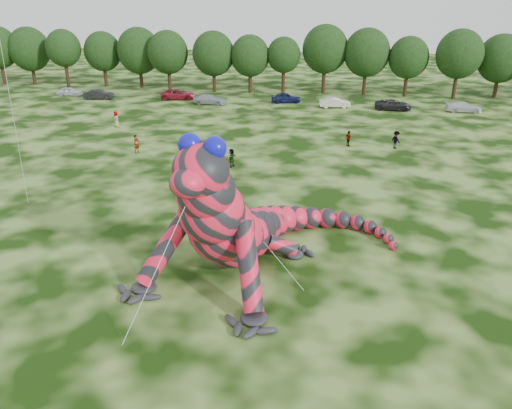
{
  "coord_description": "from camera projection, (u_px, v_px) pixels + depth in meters",
  "views": [
    {
      "loc": [
        9.77,
        -22.96,
        14.79
      ],
      "look_at": [
        5.68,
        2.12,
        4.0
      ],
      "focal_mm": 35.0,
      "sensor_mm": 36.0,
      "label": 1
    }
  ],
  "objects": [
    {
      "name": "spectator_3",
      "position": [
        349.0,
        139.0,
        51.91
      ],
      "size": [
        0.92,
        0.99,
        1.63
      ],
      "primitive_type": "imported",
      "rotation": [
        0.0,
        0.0,
        2.26
      ],
      "color": "gray",
      "rests_on": "ground"
    },
    {
      "name": "car_7",
      "position": [
        463.0,
        107.0,
        67.0
      ],
      "size": [
        4.75,
        2.03,
        1.37
      ],
      "primitive_type": "imported",
      "rotation": [
        0.0,
        0.0,
        1.6
      ],
      "color": "silver",
      "rests_on": "ground"
    },
    {
      "name": "tree_8",
      "position": [
        250.0,
        64.0,
        78.73
      ],
      "size": [
        6.14,
        5.53,
        8.94
      ],
      "primitive_type": null,
      "color": "black",
      "rests_on": "ground"
    },
    {
      "name": "spectator_2",
      "position": [
        396.0,
        140.0,
        51.11
      ],
      "size": [
        1.24,
        1.37,
        1.84
      ],
      "primitive_type": "imported",
      "rotation": [
        0.0,
        0.0,
        2.17
      ],
      "color": "gray",
      "rests_on": "ground"
    },
    {
      "name": "tree_11",
      "position": [
        366.0,
        62.0,
        76.94
      ],
      "size": [
        7.01,
        6.31,
        10.07
      ],
      "primitive_type": null,
      "color": "black",
      "rests_on": "ground"
    },
    {
      "name": "tree_13",
      "position": [
        458.0,
        64.0,
        73.98
      ],
      "size": [
        6.83,
        6.15,
        10.13
      ],
      "primitive_type": null,
      "color": "black",
      "rests_on": "ground"
    },
    {
      "name": "car_2",
      "position": [
        179.0,
        94.0,
        75.08
      ],
      "size": [
        5.71,
        3.46,
        1.48
      ],
      "primitive_type": "imported",
      "rotation": [
        0.0,
        0.0,
        1.77
      ],
      "color": "maroon",
      "rests_on": "ground"
    },
    {
      "name": "car_3",
      "position": [
        210.0,
        99.0,
        71.78
      ],
      "size": [
        4.84,
        2.06,
        1.39
      ],
      "primitive_type": "imported",
      "rotation": [
        0.0,
        0.0,
        1.55
      ],
      "color": "#9EA3A7",
      "rests_on": "ground"
    },
    {
      "name": "tree_2",
      "position": [
        30.0,
        56.0,
        85.96
      ],
      "size": [
        7.04,
        6.34,
        9.64
      ],
      "primitive_type": null,
      "color": "black",
      "rests_on": "ground"
    },
    {
      "name": "spectator_0",
      "position": [
        137.0,
        144.0,
        49.72
      ],
      "size": [
        0.68,
        0.8,
        1.85
      ],
      "primitive_type": "imported",
      "rotation": [
        0.0,
        0.0,
        1.14
      ],
      "color": "gray",
      "rests_on": "ground"
    },
    {
      "name": "car_5",
      "position": [
        335.0,
        102.0,
        69.64
      ],
      "size": [
        4.48,
        2.17,
        1.41
      ],
      "primitive_type": "imported",
      "rotation": [
        0.0,
        0.0,
        1.73
      ],
      "color": "silver",
      "rests_on": "ground"
    },
    {
      "name": "tree_6",
      "position": [
        168.0,
        61.0,
        80.33
      ],
      "size": [
        6.52,
        5.86,
        9.49
      ],
      "primitive_type": null,
      "color": "black",
      "rests_on": "ground"
    },
    {
      "name": "tree_7",
      "position": [
        214.0,
        62.0,
        79.33
      ],
      "size": [
        6.68,
        6.01,
        9.48
      ],
      "primitive_type": null,
      "color": "black",
      "rests_on": "ground"
    },
    {
      "name": "tree_12",
      "position": [
        408.0,
        67.0,
        75.82
      ],
      "size": [
        5.99,
        5.39,
        8.97
      ],
      "primitive_type": null,
      "color": "black",
      "rests_on": "ground"
    },
    {
      "name": "tree_9",
      "position": [
        284.0,
        65.0,
        78.33
      ],
      "size": [
        5.27,
        4.74,
        8.68
      ],
      "primitive_type": null,
      "color": "black",
      "rests_on": "ground"
    },
    {
      "name": "car_4",
      "position": [
        286.0,
        98.0,
        72.72
      ],
      "size": [
        4.56,
        2.57,
        1.46
      ],
      "primitive_type": "imported",
      "rotation": [
        0.0,
        0.0,
        1.78
      ],
      "color": "#131B48",
      "rests_on": "ground"
    },
    {
      "name": "tree_5",
      "position": [
        139.0,
        58.0,
        82.68
      ],
      "size": [
        7.16,
        6.44,
        9.8
      ],
      "primitive_type": null,
      "color": "black",
      "rests_on": "ground"
    },
    {
      "name": "spectator_1",
      "position": [
        210.0,
        145.0,
        49.81
      ],
      "size": [
        0.73,
        0.86,
        1.59
      ],
      "primitive_type": "imported",
      "rotation": [
        0.0,
        0.0,
        4.54
      ],
      "color": "gray",
      "rests_on": "ground"
    },
    {
      "name": "spectator_4",
      "position": [
        116.0,
        119.0,
        59.43
      ],
      "size": [
        0.99,
        1.1,
        1.89
      ],
      "primitive_type": "imported",
      "rotation": [
        0.0,
        0.0,
        5.25
      ],
      "color": "gray",
      "rests_on": "ground"
    },
    {
      "name": "car_6",
      "position": [
        393.0,
        105.0,
        68.22
      ],
      "size": [
        5.12,
        2.63,
        1.38
      ],
      "primitive_type": "imported",
      "rotation": [
        0.0,
        0.0,
        1.5
      ],
      "color": "black",
      "rests_on": "ground"
    },
    {
      "name": "tree_4",
      "position": [
        103.0,
        59.0,
        84.04
      ],
      "size": [
        6.22,
        5.6,
        9.06
      ],
      "primitive_type": null,
      "color": "black",
      "rests_on": "ground"
    },
    {
      "name": "tree_14",
      "position": [
        500.0,
        66.0,
        74.63
      ],
      "size": [
        6.82,
        6.14,
        9.4
      ],
      "primitive_type": null,
      "color": "black",
      "rests_on": "ground"
    },
    {
      "name": "spectator_5",
      "position": [
        231.0,
        158.0,
        45.75
      ],
      "size": [
        1.19,
        1.64,
        1.71
      ],
      "primitive_type": "imported",
      "rotation": [
        0.0,
        0.0,
        4.22
      ],
      "color": "gray",
      "rests_on": "ground"
    },
    {
      "name": "tree_3",
      "position": [
        65.0,
        58.0,
        83.38
      ],
      "size": [
        5.81,
        5.23,
        9.44
      ],
      "primitive_type": null,
      "color": "black",
      "rests_on": "ground"
    },
    {
      "name": "tree_10",
      "position": [
        325.0,
        59.0,
        78.15
      ],
      "size": [
        7.09,
        6.38,
        10.5
      ],
      "primitive_type": null,
      "color": "black",
      "rests_on": "ground"
    },
    {
      "name": "inflatable_gecko",
      "position": [
        242.0,
        191.0,
        28.51
      ],
      "size": [
        18.86,
        20.76,
        8.71
      ],
      "primitive_type": null,
      "rotation": [
        0.0,
        0.0,
        -0.28
      ],
      "color": "#F41D3F",
      "rests_on": "ground"
    },
    {
      "name": "car_1",
      "position": [
        99.0,
        94.0,
        75.11
      ],
      "size": [
        4.57,
        2.36,
        1.43
      ],
      "primitive_type": "imported",
      "rotation": [
        0.0,
        0.0,
        1.77
      ],
      "color": "black",
      "rests_on": "ground"
    },
    {
      "name": "tree_1",
      "position": [
        0.0,
        55.0,
        86.07
      ],
      "size": [
        6.74,
        6.07,
        9.81
      ],
      "primitive_type": null,
      "color": "black",
      "rests_on": "ground"
    },
    {
      "name": "car_0",
      "position": [
        69.0,
        91.0,
        77.74
      ],
      "size": [
        4.07,
        2.01,
        1.33
      ],
      "primitive_type": "imported",
      "rotation": [
        0.0,
        0.0,
        1.68
      ],
      "color": "silver",
      "rests_on": "ground"
    },
    {
      "name": "ground",
      "position": [
        151.0,
        278.0,
        28.08
      ],
      "size": [
        240.0,
        240.0,
        0.0
      ],
      "primitive_type": "plane",
      "color": "#16330A",
      "rests_on": "ground"
    }
  ]
}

